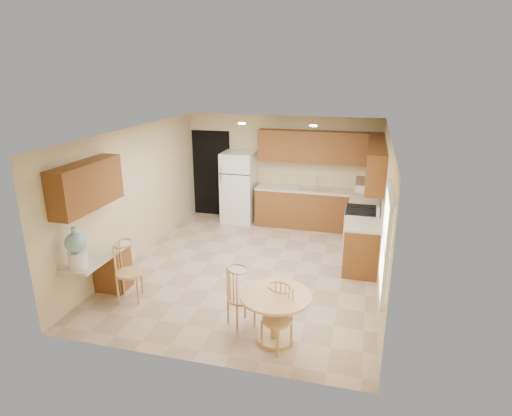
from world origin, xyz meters
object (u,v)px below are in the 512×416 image
(chair_table_a, at_px, (239,294))
(stove, at_px, (361,231))
(chair_table_b, at_px, (276,316))
(water_crock, at_px, (76,249))
(dining_table, at_px, (275,311))
(chair_desk, at_px, (125,268))
(refrigerator, at_px, (239,187))

(chair_table_a, bearing_deg, stove, 108.17)
(stove, xyz_separation_m, chair_table_b, (-0.97, -3.46, 0.06))
(water_crock, bearing_deg, dining_table, 1.26)
(chair_desk, bearing_deg, chair_table_a, 66.16)
(chair_table_a, bearing_deg, water_crock, -129.22)
(dining_table, bearing_deg, chair_desk, 170.73)
(dining_table, height_order, chair_desk, chair_desk)
(dining_table, bearing_deg, refrigerator, 112.63)
(chair_table_a, bearing_deg, refrigerator, 152.16)
(refrigerator, xyz_separation_m, water_crock, (-1.05, -4.52, 0.21))
(chair_table_a, xyz_separation_m, water_crock, (-2.36, -0.23, 0.50))
(refrigerator, xyz_separation_m, chair_table_b, (1.91, -4.68, -0.31))
(refrigerator, bearing_deg, chair_table_b, -67.84)
(stove, relative_size, chair_table_b, 1.25)
(chair_table_a, bearing_deg, dining_table, 28.50)
(chair_desk, height_order, water_crock, water_crock)
(refrigerator, xyz_separation_m, dining_table, (1.86, -4.46, -0.38))
(stove, height_order, chair_table_a, stove)
(refrigerator, bearing_deg, stove, -22.99)
(refrigerator, relative_size, chair_table_a, 1.89)
(chair_desk, bearing_deg, refrigerator, 154.79)
(dining_table, xyz_separation_m, chair_table_a, (-0.55, 0.17, 0.08))
(stove, xyz_separation_m, chair_desk, (-3.47, -2.83, 0.12))
(dining_table, xyz_separation_m, chair_desk, (-2.46, 0.40, 0.13))
(dining_table, relative_size, chair_table_b, 1.09)
(dining_table, bearing_deg, water_crock, -178.74)
(refrigerator, xyz_separation_m, chair_table_a, (1.31, -4.29, -0.30))
(dining_table, bearing_deg, chair_table_b, -77.59)
(refrigerator, distance_m, chair_table_b, 5.07)
(chair_desk, relative_size, water_crock, 1.57)
(refrigerator, relative_size, water_crock, 2.74)
(stove, height_order, chair_desk, stove)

